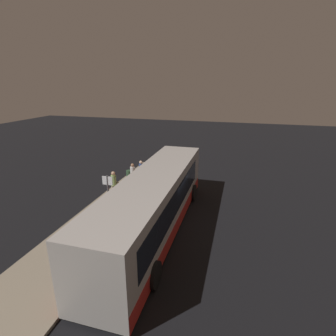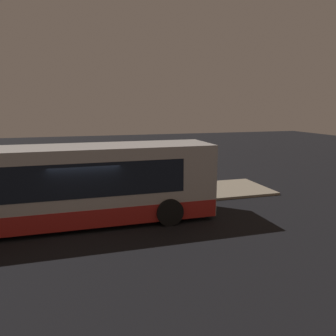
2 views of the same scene
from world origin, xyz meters
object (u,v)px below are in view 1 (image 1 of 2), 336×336
Objects in this scene: passenger_waiting at (141,170)px; passenger_with_bags at (133,173)px; bus_lead at (154,204)px; passenger_boarding at (114,183)px; suitcase at (114,190)px; trash_bin at (129,174)px; sign_post at (108,190)px.

passenger_with_bags is (-0.89, 0.31, 0.00)m from passenger_waiting.
passenger_boarding is (3.15, 3.88, -0.44)m from bus_lead.
suitcase reaches higher than trash_bin.
sign_post is (-4.43, -0.36, 0.55)m from passenger_with_bags.
passenger_boarding is at bearing 19.08° from sign_post.
bus_lead reaches higher than suitcase.
passenger_boarding is at bearing -154.47° from passenger_with_bags.
sign_post is (0.98, 3.13, 0.04)m from bus_lead.
suitcase is 3.04m from sign_post.
passenger_waiting is 0.72× the size of sign_post.
bus_lead reaches higher than passenger_boarding.
bus_lead is at bearing 12.55° from passenger_boarding.
sign_post is at bearing -19.26° from passenger_boarding.
passenger_boarding is 2.21× the size of suitcase.
passenger_waiting is 2.07× the size of suitcase.
passenger_boarding reaches higher than suitcase.
sign_post reaches higher than passenger_boarding.
sign_post reaches higher than trash_bin.
passenger_boarding is at bearing -171.83° from trash_bin.
suitcase is at bearing 20.83° from sign_post.
passenger_waiting is at bearing 16.09° from passenger_with_bags.
sign_post is at bearing 92.70° from passenger_waiting.
suitcase is at bearing -175.17° from trash_bin.
passenger_with_bags is 2.01m from suitcase.
passenger_boarding reaches higher than passenger_with_bags.
trash_bin is at bearing 12.43° from sign_post.
sign_post reaches higher than passenger_with_bags.
passenger_waiting reaches higher than trash_bin.
trash_bin is at bearing -15.96° from passenger_waiting.
passenger_waiting is at bearing 26.80° from bus_lead.
bus_lead is at bearing -146.75° from trash_bin.
passenger_boarding is 3.22m from passenger_waiting.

